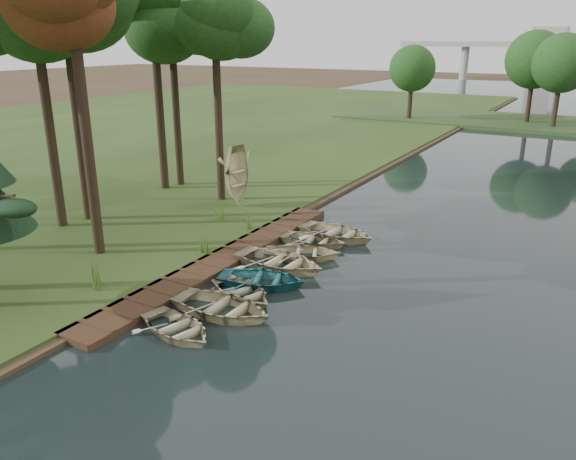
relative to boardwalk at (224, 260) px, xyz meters
The scene contains 21 objects.
ground 1.61m from the boardwalk, ahead, with size 300.00×300.00×0.00m, color #3D2F1D.
boardwalk is the anchor object (origin of this frame).
peninsula 50.91m from the boardwalk, 79.13° to the left, with size 50.00×14.00×0.45m, color #2C441E.
far_trees 50.78m from the boardwalk, 82.86° to the left, with size 45.60×5.60×8.80m.
building_b 145.16m from the boardwalk, 91.34° to the left, with size 8.00×8.00×12.00m, color #A5A5A0.
rowboat_0 6.25m from the boardwalk, 67.96° to the right, with size 2.18×3.06×0.63m, color #BCB588.
rowboat_1 4.86m from the boardwalk, 54.94° to the right, with size 2.66×3.73×0.77m, color #BCB588.
rowboat_2 3.66m from the boardwalk, 43.45° to the right, with size 2.17×3.04×0.63m, color #BCB588.
rowboat_3 3.00m from the boardwalk, 25.06° to the right, with size 2.45×3.44×0.71m, color #2A7176.
rowboat_4 2.50m from the boardwalk, 12.22° to the left, with size 2.86×4.01×0.83m, color #BCB588.
rowboat_5 3.39m from the boardwalk, 36.63° to the left, with size 2.35×3.29×0.68m, color #BCB588.
rowboat_6 4.45m from the boardwalk, 58.21° to the left, with size 2.24×3.14×0.65m, color #BCB588.
rowboat_7 5.86m from the boardwalk, 60.30° to the left, with size 2.70×3.78×0.78m, color #BCB588.
stored_rowboat 7.62m from the boardwalk, 119.98° to the left, with size 2.43×3.40×0.70m, color #BCB588.
tree_2 11.36m from the boardwalk, 155.60° to the right, with size 3.96×3.96×11.66m.
tree_4 13.16m from the boardwalk, 126.78° to the left, with size 4.26×4.26×11.23m.
tree_6 16.63m from the boardwalk, 137.86° to the left, with size 4.52×4.52×11.92m.
reeds_0 5.47m from the boardwalk, 113.36° to the right, with size 0.60×0.60×1.13m, color #3F661E.
reeds_1 1.20m from the boardwalk, behind, with size 0.60×0.60×1.02m, color #3F661E.
reeds_2 3.91m from the boardwalk, 108.96° to the left, with size 0.60×0.60×0.86m, color #3F661E.
reeds_3 5.46m from the boardwalk, 128.07° to the left, with size 0.60×0.60×1.10m, color #3F661E.
Camera 1 is at (11.81, -17.93, 9.07)m, focal length 35.00 mm.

